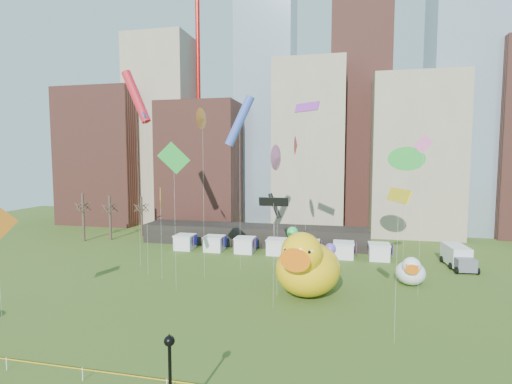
% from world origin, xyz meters
% --- Properties ---
extents(skyline, '(101.00, 23.00, 68.00)m').
position_xyz_m(skyline, '(2.25, 61.06, 21.44)').
color(skyline, brown).
rests_on(skyline, ground).
extents(crane_left, '(23.00, 1.00, 76.00)m').
position_xyz_m(crane_left, '(-21.11, 64.00, 46.90)').
color(crane_left, red).
rests_on(crane_left, ground).
extents(pavilion, '(38.00, 6.00, 3.20)m').
position_xyz_m(pavilion, '(-4.00, 42.00, 1.60)').
color(pavilion, black).
rests_on(pavilion, ground).
extents(vendor_tents, '(33.24, 2.80, 2.40)m').
position_xyz_m(vendor_tents, '(1.02, 36.00, 1.11)').
color(vendor_tents, white).
rests_on(vendor_tents, ground).
extents(bare_trees, '(8.44, 6.44, 8.50)m').
position_xyz_m(bare_trees, '(-30.17, 40.54, 4.01)').
color(bare_trees, '#382B21').
rests_on(bare_trees, ground).
extents(caution_tape, '(50.00, 0.06, 0.90)m').
position_xyz_m(caution_tape, '(0.00, 0.00, 0.68)').
color(caution_tape, white).
rests_on(caution_tape, ground).
extents(big_duck, '(8.19, 10.00, 7.24)m').
position_xyz_m(big_duck, '(7.04, 18.93, 3.33)').
color(big_duck, yellow).
rests_on(big_duck, ground).
extents(small_duck, '(3.73, 4.75, 3.52)m').
position_xyz_m(small_duck, '(18.51, 25.16, 1.61)').
color(small_duck, white).
rests_on(small_duck, ground).
extents(seahorse_green, '(1.71, 1.95, 6.46)m').
position_xyz_m(seahorse_green, '(4.89, 24.43, 4.76)').
color(seahorse_green, silver).
rests_on(seahorse_green, ground).
extents(seahorse_purple, '(1.33, 1.66, 5.17)m').
position_xyz_m(seahorse_purple, '(9.39, 22.05, 3.58)').
color(seahorse_purple, silver).
rests_on(seahorse_purple, ground).
extents(lamppost, '(0.57, 0.57, 5.51)m').
position_xyz_m(lamppost, '(1.77, -3.20, 3.37)').
color(lamppost, black).
rests_on(lamppost, footpath).
extents(box_truck, '(3.16, 6.89, 2.85)m').
position_xyz_m(box_truck, '(25.97, 34.36, 1.46)').
color(box_truck, silver).
rests_on(box_truck, ground).
extents(kite_0, '(4.25, 1.75, 26.15)m').
position_xyz_m(kite_0, '(-15.87, 25.24, 22.63)').
color(kite_0, silver).
rests_on(kite_0, ground).
extents(kite_1, '(0.61, 2.71, 16.08)m').
position_xyz_m(kite_1, '(3.93, 18.50, 14.72)').
color(kite_1, silver).
rests_on(kite_1, ground).
extents(kite_2, '(2.12, 1.27, 9.99)m').
position_xyz_m(kite_2, '(1.75, 29.67, 8.25)').
color(kite_2, silver).
rests_on(kite_2, ground).
extents(kite_3, '(3.10, 1.02, 16.14)m').
position_xyz_m(kite_3, '(18.63, 31.68, 14.59)').
color(kite_3, silver).
rests_on(kite_3, ground).
extents(kite_4, '(1.45, 3.39, 12.32)m').
position_xyz_m(kite_4, '(14.78, 9.93, 11.76)').
color(kite_4, silver).
rests_on(kite_4, ground).
extents(kite_5, '(1.05, 2.18, 20.24)m').
position_xyz_m(kite_5, '(-13.16, 22.28, 19.62)').
color(kite_5, silver).
rests_on(kite_5, ground).
extents(kite_6, '(0.41, 2.58, 20.66)m').
position_xyz_m(kite_6, '(-5.80, 22.66, 19.36)').
color(kite_6, silver).
rests_on(kite_6, ground).
extents(kite_7, '(3.24, 2.54, 21.41)m').
position_xyz_m(kite_7, '(6.21, 26.40, 20.75)').
color(kite_7, silver).
rests_on(kite_7, ground).
extents(kite_8, '(0.83, 2.72, 17.84)m').
position_xyz_m(kite_8, '(4.10, 33.96, 16.47)').
color(kite_8, silver).
rests_on(kite_8, ground).
extents(kite_9, '(2.03, 0.25, 17.15)m').
position_xyz_m(kite_9, '(18.62, 21.31, 15.62)').
color(kite_9, silver).
rests_on(kite_9, ground).
extents(kite_10, '(2.86, 0.45, 10.92)m').
position_xyz_m(kite_10, '(4.12, 15.12, 10.43)').
color(kite_10, silver).
rests_on(kite_10, ground).
extents(kite_11, '(3.28, 1.39, 16.46)m').
position_xyz_m(kite_11, '(-7.40, 17.89, 14.54)').
color(kite_11, silver).
rests_on(kite_11, ground).
extents(kite_12, '(1.07, 2.28, 11.17)m').
position_xyz_m(kite_12, '(-10.71, 21.16, 9.79)').
color(kite_12, silver).
rests_on(kite_12, ground).
extents(kite_13, '(4.00, 1.69, 22.73)m').
position_xyz_m(kite_13, '(-2.40, 27.06, 19.42)').
color(kite_13, silver).
rests_on(kite_13, ground).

